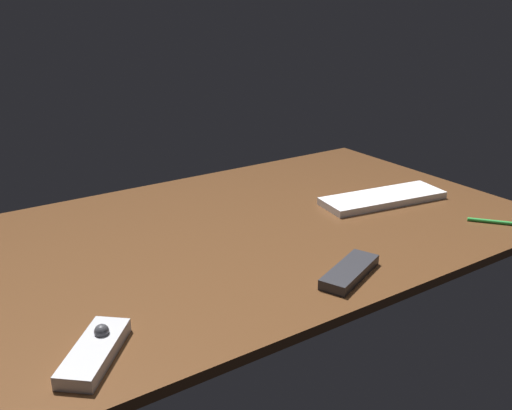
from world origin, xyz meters
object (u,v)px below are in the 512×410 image
Objects in this scene: media_remote at (95,351)px; pen at (499,222)px; tv_remote at (350,272)px; keyboard at (383,198)px.

media_remote is 1.11× the size of pen.
tv_remote is 1.15× the size of pen.
media_remote reaches higher than pen.
media_remote is at bearing -155.42° from keyboard.
media_remote is 98.57cm from pen.
tv_remote is at bearing -129.54° from pen.
media_remote is at bearing -130.67° from pen.
media_remote is 0.97× the size of tv_remote.
keyboard is 90.11cm from media_remote.
media_remote is (-86.68, -24.62, 0.27)cm from keyboard.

